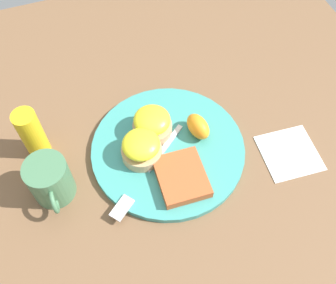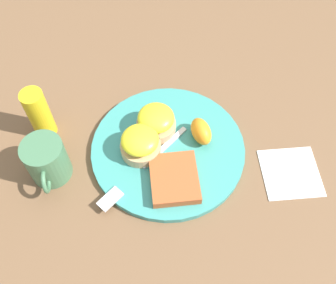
{
  "view_description": "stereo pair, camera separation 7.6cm",
  "coord_description": "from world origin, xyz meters",
  "px_view_note": "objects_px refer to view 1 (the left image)",
  "views": [
    {
      "loc": [
        0.39,
        -0.14,
        0.68
      ],
      "look_at": [
        0.0,
        0.0,
        0.03
      ],
      "focal_mm": 42.0,
      "sensor_mm": 36.0,
      "label": 1
    },
    {
      "loc": [
        0.4,
        -0.06,
        0.68
      ],
      "look_at": [
        0.0,
        0.0,
        0.03
      ],
      "focal_mm": 42.0,
      "sensor_mm": 36.0,
      "label": 2
    }
  ],
  "objects_px": {
    "hashbrown_patty": "(181,177)",
    "fork": "(145,176)",
    "sandwich_benedict_right": "(141,147)",
    "orange_wedge": "(198,127)",
    "sandwich_benedict_left": "(152,124)",
    "condiment_bottle": "(32,134)",
    "cup": "(50,181)"
  },
  "relations": [
    {
      "from": "orange_wedge",
      "to": "fork",
      "type": "relative_size",
      "value": 0.31
    },
    {
      "from": "sandwich_benedict_left",
      "to": "cup",
      "type": "xyz_separation_m",
      "value": [
        0.06,
        -0.21,
        0.0
      ]
    },
    {
      "from": "sandwich_benedict_right",
      "to": "fork",
      "type": "distance_m",
      "value": 0.06
    },
    {
      "from": "sandwich_benedict_right",
      "to": "condiment_bottle",
      "type": "height_order",
      "value": "condiment_bottle"
    },
    {
      "from": "cup",
      "to": "orange_wedge",
      "type": "bearing_deg",
      "value": 95.07
    },
    {
      "from": "hashbrown_patty",
      "to": "condiment_bottle",
      "type": "bearing_deg",
      "value": -124.36
    },
    {
      "from": "sandwich_benedict_left",
      "to": "sandwich_benedict_right",
      "type": "xyz_separation_m",
      "value": [
        0.04,
        -0.04,
        0.0
      ]
    },
    {
      "from": "sandwich_benedict_right",
      "to": "condiment_bottle",
      "type": "xyz_separation_m",
      "value": [
        -0.09,
        -0.19,
        0.02
      ]
    },
    {
      "from": "orange_wedge",
      "to": "cup",
      "type": "relative_size",
      "value": 0.56
    },
    {
      "from": "cup",
      "to": "sandwich_benedict_left",
      "type": "bearing_deg",
      "value": 105.7
    },
    {
      "from": "hashbrown_patty",
      "to": "fork",
      "type": "xyz_separation_m",
      "value": [
        -0.03,
        -0.06,
        -0.01
      ]
    },
    {
      "from": "fork",
      "to": "cup",
      "type": "xyz_separation_m",
      "value": [
        -0.03,
        -0.17,
        0.03
      ]
    },
    {
      "from": "orange_wedge",
      "to": "sandwich_benedict_left",
      "type": "bearing_deg",
      "value": -111.5
    },
    {
      "from": "sandwich_benedict_right",
      "to": "cup",
      "type": "height_order",
      "value": "cup"
    },
    {
      "from": "sandwich_benedict_right",
      "to": "hashbrown_patty",
      "type": "height_order",
      "value": "sandwich_benedict_right"
    },
    {
      "from": "hashbrown_patty",
      "to": "orange_wedge",
      "type": "bearing_deg",
      "value": 141.81
    },
    {
      "from": "fork",
      "to": "condiment_bottle",
      "type": "height_order",
      "value": "condiment_bottle"
    },
    {
      "from": "sandwich_benedict_left",
      "to": "orange_wedge",
      "type": "distance_m",
      "value": 0.09
    },
    {
      "from": "fork",
      "to": "sandwich_benedict_right",
      "type": "bearing_deg",
      "value": 170.14
    },
    {
      "from": "hashbrown_patty",
      "to": "fork",
      "type": "relative_size",
      "value": 0.54
    },
    {
      "from": "fork",
      "to": "condiment_bottle",
      "type": "distance_m",
      "value": 0.23
    },
    {
      "from": "sandwich_benedict_left",
      "to": "condiment_bottle",
      "type": "distance_m",
      "value": 0.23
    },
    {
      "from": "cup",
      "to": "condiment_bottle",
      "type": "height_order",
      "value": "condiment_bottle"
    },
    {
      "from": "sandwich_benedict_left",
      "to": "sandwich_benedict_right",
      "type": "height_order",
      "value": "same"
    },
    {
      "from": "sandwich_benedict_left",
      "to": "condiment_bottle",
      "type": "height_order",
      "value": "condiment_bottle"
    },
    {
      "from": "fork",
      "to": "sandwich_benedict_left",
      "type": "bearing_deg",
      "value": 153.96
    },
    {
      "from": "hashbrown_patty",
      "to": "sandwich_benedict_left",
      "type": "bearing_deg",
      "value": -172.97
    },
    {
      "from": "orange_wedge",
      "to": "fork",
      "type": "distance_m",
      "value": 0.14
    },
    {
      "from": "sandwich_benedict_right",
      "to": "fork",
      "type": "relative_size",
      "value": 0.41
    },
    {
      "from": "sandwich_benedict_right",
      "to": "orange_wedge",
      "type": "relative_size",
      "value": 1.31
    },
    {
      "from": "sandwich_benedict_left",
      "to": "hashbrown_patty",
      "type": "bearing_deg",
      "value": 7.03
    },
    {
      "from": "sandwich_benedict_left",
      "to": "hashbrown_patty",
      "type": "height_order",
      "value": "sandwich_benedict_left"
    }
  ]
}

